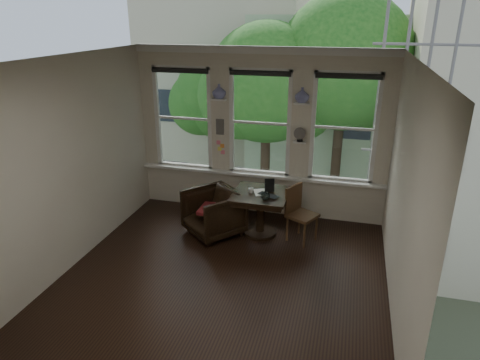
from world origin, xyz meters
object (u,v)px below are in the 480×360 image
(side_chair_right, at_px, (302,215))
(laptop, at_px, (266,197))
(table, at_px, (260,214))
(armchair_left, at_px, (214,213))
(mug, at_px, (251,190))

(side_chair_right, xyz_separation_m, laptop, (-0.58, -0.10, 0.30))
(table, distance_m, side_chair_right, 0.71)
(armchair_left, distance_m, mug, 0.74)
(table, height_order, side_chair_right, side_chair_right)
(laptop, bearing_deg, mug, -176.74)
(table, bearing_deg, mug, -169.52)
(table, relative_size, laptop, 2.54)
(side_chair_right, distance_m, laptop, 0.66)
(armchair_left, distance_m, side_chair_right, 1.48)
(side_chair_right, distance_m, mug, 0.93)
(table, bearing_deg, armchair_left, -165.76)
(armchair_left, distance_m, laptop, 0.96)
(armchair_left, height_order, mug, mug)
(side_chair_right, bearing_deg, mug, 116.72)
(armchair_left, bearing_deg, mug, 55.28)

